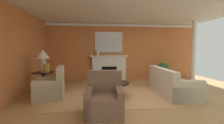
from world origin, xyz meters
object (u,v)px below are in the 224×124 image
at_px(armchair_near_window, 51,88).
at_px(coffee_table, 112,86).
at_px(mantel_mirror, 109,42).
at_px(sofa, 170,85).
at_px(fireplace, 109,68).
at_px(armchair_facing_fireplace, 104,101).
at_px(vase_mantel_left, 97,53).
at_px(vase_on_side_table, 47,68).
at_px(side_table, 44,81).
at_px(table_lamp, 43,56).
at_px(potted_plant, 163,70).

xyz_separation_m(armchair_near_window, coffee_table, (1.82, -0.04, 0.03)).
bearing_deg(mantel_mirror, sofa, -58.09).
relative_size(fireplace, armchair_near_window, 1.89).
relative_size(armchair_facing_fireplace, vase_mantel_left, 3.74).
distance_m(sofa, vase_on_side_table, 4.07).
relative_size(armchair_facing_fireplace, side_table, 1.36).
height_order(mantel_mirror, armchair_near_window, mantel_mirror).
bearing_deg(sofa, table_lamp, 172.01).
xyz_separation_m(sofa, armchair_facing_fireplace, (-2.23, -1.44, 0.01)).
distance_m(armchair_near_window, side_table, 0.80).
height_order(armchair_facing_fireplace, coffee_table, armchair_facing_fireplace).
distance_m(fireplace, mantel_mirror, 1.26).
height_order(mantel_mirror, vase_on_side_table, mantel_mirror).
xyz_separation_m(side_table, table_lamp, (0.00, 0.00, 0.82)).
relative_size(side_table, table_lamp, 0.93).
bearing_deg(armchair_near_window, sofa, 1.42).
xyz_separation_m(fireplace, sofa, (1.78, -2.73, -0.26)).
relative_size(mantel_mirror, table_lamp, 1.77).
bearing_deg(potted_plant, sofa, -108.16).
relative_size(mantel_mirror, sofa, 0.62).
bearing_deg(vase_on_side_table, potted_plant, 21.06).
relative_size(armchair_facing_fireplace, coffee_table, 0.95).
xyz_separation_m(mantel_mirror, sofa, (1.78, -2.85, -1.52)).
distance_m(armchair_near_window, armchair_facing_fireplace, 2.02).
bearing_deg(coffee_table, armchair_near_window, 178.68).
height_order(fireplace, vase_on_side_table, fireplace).
bearing_deg(potted_plant, vase_on_side_table, -158.94).
height_order(fireplace, sofa, fireplace).
distance_m(sofa, coffee_table, 1.92).
xyz_separation_m(fireplace, mantel_mirror, (0.00, 0.12, 1.26)).
relative_size(table_lamp, vase_mantel_left, 2.95).
height_order(fireplace, coffee_table, fireplace).
bearing_deg(mantel_mirror, armchair_near_window, -123.61).
relative_size(coffee_table, vase_on_side_table, 3.50).
bearing_deg(side_table, mantel_mirror, 43.63).
relative_size(coffee_table, side_table, 1.43).
relative_size(coffee_table, table_lamp, 1.33).
xyz_separation_m(armchair_facing_fireplace, vase_mantel_left, (-0.10, 4.12, 1.00)).
distance_m(mantel_mirror, table_lamp, 3.34).
bearing_deg(armchair_facing_fireplace, table_lamp, 133.67).
distance_m(armchair_near_window, vase_mantel_left, 3.27).
relative_size(fireplace, table_lamp, 2.40).
bearing_deg(potted_plant, armchair_near_window, -151.97).
xyz_separation_m(sofa, side_table, (-4.16, 0.58, 0.10)).
xyz_separation_m(fireplace, armchair_near_window, (-1.96, -2.83, -0.25)).
height_order(armchair_near_window, table_lamp, table_lamp).
xyz_separation_m(sofa, armchair_near_window, (-3.74, -0.09, 0.01)).
bearing_deg(table_lamp, coffee_table, -17.75).
bearing_deg(armchair_near_window, potted_plant, 28.03).
bearing_deg(coffee_table, potted_plant, 42.35).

